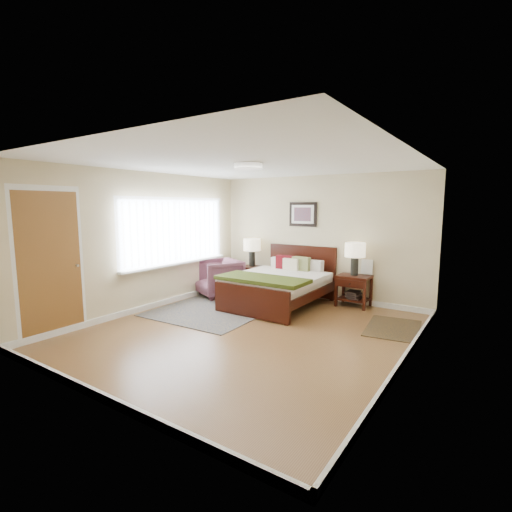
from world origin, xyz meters
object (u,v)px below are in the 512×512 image
Objects in this scene: nightstand_left at (252,272)px; armchair at (219,278)px; nightstand_right at (354,287)px; rug_persian at (224,306)px; lamp_left at (252,247)px; lamp_right at (355,252)px; bed at (280,280)px.

armchair is at bearing -112.07° from nightstand_left.
nightstand_left is 0.93× the size of nightstand_right.
armchair reaches higher than rug_persian.
lamp_left is 0.23× the size of rug_persian.
armchair is at bearing -163.34° from lamp_right.
nightstand_right is at bearing 31.12° from bed.
lamp_left reaches higher than rug_persian.
nightstand_right is 0.22× the size of rug_persian.
bed is 0.73× the size of rug_persian.
armchair is at bearing -163.61° from nightstand_right.
lamp_right is at bearing 90.00° from nightstand_right.
armchair is 0.32× the size of rug_persian.
lamp_left is 0.71× the size of armchair.
rug_persian is at bearing -16.98° from armchair.
lamp_left is at bearing 147.13° from bed.
bed is at bearing 28.99° from armchair.
bed is 1.40m from nightstand_right.
nightstand_left is 0.83m from armchair.
nightstand_left is 0.21× the size of rug_persian.
lamp_right reaches higher than lamp_left.
nightstand_right is at bearing 31.31° from rug_persian.
bed reaches higher than nightstand_left.
nightstand_right is 0.98× the size of lamp_right.
nightstand_left is 0.91× the size of lamp_right.
rug_persian is (0.28, -1.36, -0.99)m from lamp_left.
lamp_left is (-2.33, 0.01, 0.63)m from nightstand_right.
bed is at bearing -32.15° from nightstand_left.
bed is 2.29× the size of armchair.
bed is 1.16m from rug_persian.
bed is 3.21× the size of lamp_right.
lamp_right is at bearing 31.58° from rug_persian.
bed is at bearing -148.41° from lamp_right.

